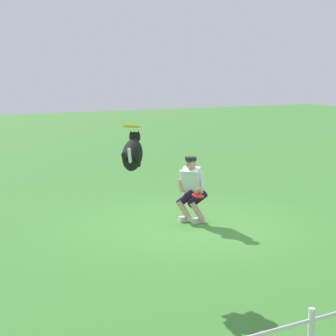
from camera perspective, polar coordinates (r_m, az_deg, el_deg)
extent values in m
plane|color=#428535|center=(10.51, 3.09, -6.14)|extent=(60.00, 60.00, 0.00)
cube|color=silver|center=(10.94, 1.72, -5.22)|extent=(0.26, 0.10, 0.10)
cylinder|color=tan|center=(10.85, 1.63, -4.31)|extent=(0.28, 0.31, 0.37)
cylinder|color=black|center=(10.84, 1.86, -3.10)|extent=(0.37, 0.41, 0.37)
cube|color=silver|center=(10.85, 3.10, -5.36)|extent=(0.26, 0.10, 0.10)
cylinder|color=tan|center=(10.75, 3.02, -4.45)|extent=(0.28, 0.31, 0.37)
cylinder|color=black|center=(10.76, 3.04, -3.20)|extent=(0.37, 0.41, 0.37)
cube|color=silver|center=(10.76, 2.51, -1.33)|extent=(0.53, 0.52, 0.58)
cylinder|color=silver|center=(10.80, 1.49, -0.95)|extent=(0.16, 0.16, 0.29)
cylinder|color=silver|center=(10.66, 3.48, -1.11)|extent=(0.16, 0.16, 0.29)
cylinder|color=tan|center=(10.51, 3.21, -2.27)|extent=(0.28, 0.24, 0.19)
cylinder|color=tan|center=(10.80, 1.31, -1.82)|extent=(0.15, 0.16, 0.27)
sphere|color=tan|center=(10.60, 2.34, 0.49)|extent=(0.21, 0.21, 0.21)
cylinder|color=black|center=(10.59, 2.34, 0.97)|extent=(0.22, 0.22, 0.07)
cylinder|color=black|center=(10.50, 2.15, 0.73)|extent=(0.12, 0.12, 0.02)
ellipsoid|color=black|center=(7.88, -3.66, 1.37)|extent=(0.61, 0.78, 0.56)
ellipsoid|color=white|center=(8.07, -3.55, 1.36)|extent=(0.14, 0.20, 0.17)
sphere|color=black|center=(8.29, -3.42, 3.14)|extent=(0.17, 0.17, 0.17)
cone|color=black|center=(8.38, -3.37, 3.08)|extent=(0.12, 0.12, 0.09)
cone|color=black|center=(8.25, -3.05, 3.64)|extent=(0.06, 0.06, 0.07)
cone|color=black|center=(8.26, -3.82, 3.64)|extent=(0.06, 0.06, 0.07)
cylinder|color=white|center=(8.08, -2.92, 1.28)|extent=(0.21, 0.30, 0.25)
cylinder|color=white|center=(8.09, -4.15, 1.28)|extent=(0.21, 0.30, 0.25)
cylinder|color=black|center=(7.68, -3.15, 0.83)|extent=(0.21, 0.30, 0.25)
cylinder|color=black|center=(7.70, -4.43, 0.84)|extent=(0.21, 0.30, 0.25)
cylinder|color=white|center=(7.47, -3.94, 1.29)|extent=(0.14, 0.20, 0.23)
cylinder|color=yellow|center=(8.21, -3.78, 4.25)|extent=(0.29, 0.29, 0.08)
cylinder|color=red|center=(10.41, 3.08, -2.84)|extent=(0.32, 0.32, 0.08)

